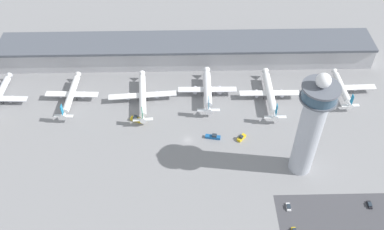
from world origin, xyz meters
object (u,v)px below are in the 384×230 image
object	(u,v)px
car_green_van	(288,207)
airplane_gate_charlie	(143,96)
airplane_gate_echo	(270,93)
service_truck_catering	(137,119)
control_tower	(311,125)
airplane_gate_foxtrot	(342,88)
car_red_hatchback	(370,205)
service_truck_baggage	(213,137)
airplane_gate_delta	(207,90)
service_truck_fuel	(241,138)
airplane_gate_bravo	(71,94)

from	to	relation	value
car_green_van	airplane_gate_charlie	bearing A→B (deg)	134.04
airplane_gate_echo	service_truck_catering	size ratio (longest dim) A/B	5.64
control_tower	airplane_gate_foxtrot	bearing A→B (deg)	56.92
control_tower	car_red_hatchback	world-z (taller)	control_tower
airplane_gate_foxtrot	service_truck_baggage	distance (m)	86.18
service_truck_catering	car_green_van	bearing A→B (deg)	-38.12
car_green_van	car_red_hatchback	size ratio (longest dim) A/B	1.01
airplane_gate_delta	car_red_hatchback	distance (m)	107.61
car_green_van	service_truck_fuel	bearing A→B (deg)	111.88
airplane_gate_echo	car_green_van	size ratio (longest dim) A/B	9.56
airplane_gate_foxtrot	car_green_van	size ratio (longest dim) A/B	9.51
control_tower	airplane_gate_charlie	xyz separation A→B (m)	(-82.69, 51.32, -26.56)
airplane_gate_delta	airplane_gate_foxtrot	bearing A→B (deg)	0.07
airplane_gate_echo	car_red_hatchback	world-z (taller)	airplane_gate_echo
control_tower	airplane_gate_bravo	distance (m)	138.04
airplane_gate_delta	car_red_hatchback	size ratio (longest dim) A/B	8.66
car_green_van	service_truck_catering	bearing A→B (deg)	141.88
car_green_van	control_tower	bearing A→B (deg)	67.59
airplane_gate_delta	car_green_van	xyz separation A→B (m)	(34.46, -79.27, -4.27)
airplane_gate_echo	service_truck_fuel	size ratio (longest dim) A/B	7.35
airplane_gate_bravo	airplane_gate_charlie	world-z (taller)	airplane_gate_charlie
control_tower	airplane_gate_echo	distance (m)	58.31
airplane_gate_bravo	service_truck_baggage	xyz separation A→B (m)	(81.79, -32.10, -3.60)
service_truck_catering	service_truck_baggage	distance (m)	44.88
service_truck_fuel	car_green_van	distance (m)	47.34
airplane_gate_bravo	service_truck_baggage	bearing A→B (deg)	-21.43
airplane_gate_charlie	airplane_gate_delta	distance (m)	38.56
airplane_gate_delta	airplane_gate_echo	world-z (taller)	airplane_gate_delta
service_truck_baggage	car_green_van	distance (m)	55.75
airplane_gate_delta	airplane_gate_foxtrot	world-z (taller)	airplane_gate_delta
service_truck_baggage	airplane_gate_foxtrot	bearing A→B (deg)	23.56
service_truck_fuel	car_red_hatchback	xyz separation A→B (m)	(56.16, -43.63, -0.40)
control_tower	airplane_gate_bravo	size ratio (longest dim) A/B	1.59
airplane_gate_bravo	airplane_gate_foxtrot	bearing A→B (deg)	0.82
airplane_gate_bravo	car_red_hatchback	distance (m)	171.47
car_red_hatchback	car_green_van	bearing A→B (deg)	-179.56
airplane_gate_delta	car_red_hatchback	xyz separation A→B (m)	(72.98, -78.97, -4.25)
control_tower	car_green_van	xyz separation A→B (m)	(-9.88, -23.97, -30.45)
airplane_gate_foxtrot	service_truck_baggage	bearing A→B (deg)	-156.44
service_truck_catering	service_truck_fuel	world-z (taller)	service_truck_catering
airplane_gate_bravo	airplane_gate_foxtrot	distance (m)	160.74
airplane_gate_echo	car_green_van	xyz separation A→B (m)	(-2.18, -75.39, -4.05)
airplane_gate_charlie	airplane_gate_foxtrot	world-z (taller)	airplane_gate_charlie
airplane_gate_foxtrot	service_truck_fuel	bearing A→B (deg)	-150.88
service_truck_catering	car_red_hatchback	world-z (taller)	service_truck_catering
airplane_gate_charlie	airplane_gate_echo	xyz separation A→B (m)	(74.99, 0.10, 0.17)
airplane_gate_charlie	car_green_van	world-z (taller)	airplane_gate_charlie
airplane_gate_delta	airplane_gate_foxtrot	size ratio (longest dim) A/B	0.90
control_tower	car_red_hatchback	distance (m)	48.02
airplane_gate_charlie	car_red_hatchback	size ratio (longest dim) A/B	9.72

